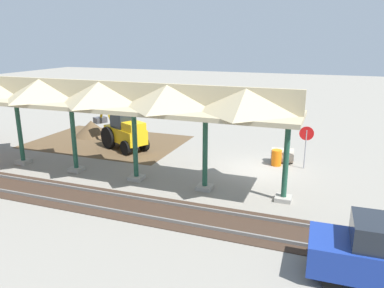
{
  "coord_description": "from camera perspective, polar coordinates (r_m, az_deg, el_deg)",
  "views": [
    {
      "loc": [
        -3.34,
        19.21,
        6.86
      ],
      "look_at": [
        3.2,
        1.74,
        1.6
      ],
      "focal_mm": 35.0,
      "sensor_mm": 36.0,
      "label": 1
    }
  ],
  "objects": [
    {
      "name": "backhoe",
      "position": [
        24.3,
        -10.33,
        2.18
      ],
      "size": [
        5.08,
        3.49,
        2.82
      ],
      "color": "#EAB214",
      "rests_on": "ground"
    },
    {
      "name": "dirt_work_zone",
      "position": [
        26.45,
        -12.69,
        0.33
      ],
      "size": [
        10.13,
        7.0,
        0.01
      ],
      "primitive_type": "cube",
      "color": "brown",
      "rests_on": "ground"
    },
    {
      "name": "platform_canopy",
      "position": [
        19.08,
        -13.79,
        7.19
      ],
      "size": [
        19.41,
        3.2,
        4.9
      ],
      "color": "#9E998E",
      "rests_on": "ground"
    },
    {
      "name": "ground_plane",
      "position": [
        20.67,
        10.08,
        -3.89
      ],
      "size": [
        120.0,
        120.0,
        0.0
      ],
      "primitive_type": "plane",
      "color": "gray"
    },
    {
      "name": "traffic_barrel",
      "position": [
        21.44,
        12.75,
        -2.05
      ],
      "size": [
        0.56,
        0.56,
        0.9
      ],
      "primitive_type": "cylinder",
      "color": "orange",
      "rests_on": "ground"
    },
    {
      "name": "rail_tracks",
      "position": [
        14.79,
        5.23,
        -11.83
      ],
      "size": [
        60.0,
        2.58,
        0.15
      ],
      "color": "slate",
      "rests_on": "ground"
    },
    {
      "name": "concrete_pipe",
      "position": [
        22.05,
        13.58,
        -1.67
      ],
      "size": [
        1.35,
        1.04,
        0.86
      ],
      "color": "#9E9384",
      "rests_on": "ground"
    },
    {
      "name": "stop_sign",
      "position": [
        20.97,
        17.0,
        0.81
      ],
      "size": [
        0.76,
        0.09,
        2.36
      ],
      "color": "gray",
      "rests_on": "ground"
    },
    {
      "name": "dirt_mound",
      "position": [
        28.46,
        -14.99,
        1.25
      ],
      "size": [
        5.03,
        5.03,
        2.23
      ],
      "primitive_type": "cone",
      "color": "brown",
      "rests_on": "ground"
    }
  ]
}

